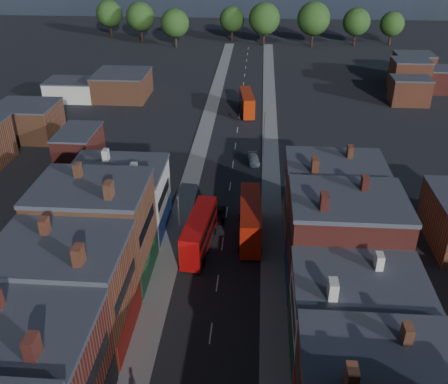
% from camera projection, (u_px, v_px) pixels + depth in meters
% --- Properties ---
extents(pavement_west, '(3.00, 200.00, 0.12)m').
position_uv_depth(pavement_west, '(191.00, 179.00, 81.11)').
color(pavement_west, gray).
rests_on(pavement_west, ground).
extents(pavement_east, '(3.00, 200.00, 0.12)m').
position_uv_depth(pavement_east, '(271.00, 182.00, 80.28)').
color(pavement_east, gray).
rests_on(pavement_east, ground).
extents(lamp_post_2, '(0.25, 0.70, 8.12)m').
position_uv_depth(lamp_post_2, '(179.00, 220.00, 61.31)').
color(lamp_post_2, slate).
rests_on(lamp_post_2, ground).
extents(lamp_post_3, '(0.25, 0.70, 8.12)m').
position_uv_depth(lamp_post_3, '(264.00, 131.00, 86.87)').
color(lamp_post_3, slate).
rests_on(lamp_post_3, ground).
extents(bus_0, '(3.59, 11.18, 4.74)m').
position_uv_depth(bus_0, '(199.00, 232.00, 62.87)').
color(bus_0, '#AC0A09').
rests_on(bus_0, ground).
extents(bus_1, '(3.29, 11.82, 5.07)m').
position_uv_depth(bus_1, '(250.00, 219.00, 65.26)').
color(bus_1, red).
rests_on(bus_1, ground).
extents(bus_2, '(3.76, 10.77, 4.55)m').
position_uv_depth(bus_2, '(247.00, 102.00, 107.39)').
color(bus_2, '#A42407').
rests_on(bus_2, ground).
extents(car_2, '(2.10, 4.53, 1.26)m').
position_uv_depth(car_2, '(217.00, 214.00, 70.26)').
color(car_2, black).
rests_on(car_2, ground).
extents(car_3, '(2.38, 4.61, 1.28)m').
position_uv_depth(car_3, '(254.00, 159.00, 86.26)').
color(car_3, silver).
rests_on(car_3, ground).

